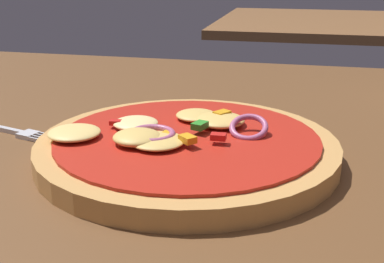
# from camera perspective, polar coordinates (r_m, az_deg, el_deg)

# --- Properties ---
(dining_table) EXTENTS (1.47, 1.00, 0.03)m
(dining_table) POSITION_cam_1_polar(r_m,az_deg,el_deg) (0.47, 1.83, -5.61)
(dining_table) COLOR brown
(dining_table) RESTS_ON ground
(pizza) EXTENTS (0.29, 0.29, 0.04)m
(pizza) POSITION_cam_1_polar(r_m,az_deg,el_deg) (0.48, -0.77, -1.63)
(pizza) COLOR tan
(pizza) RESTS_ON dining_table
(fork) EXTENTS (0.16, 0.06, 0.00)m
(fork) POSITION_cam_1_polar(r_m,az_deg,el_deg) (0.59, -19.99, 0.10)
(fork) COLOR silver
(fork) RESTS_ON dining_table
(background_table) EXTENTS (0.72, 0.66, 0.03)m
(background_table) POSITION_cam_1_polar(r_m,az_deg,el_deg) (1.67, 15.94, 11.66)
(background_table) COLOR brown
(background_table) RESTS_ON ground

